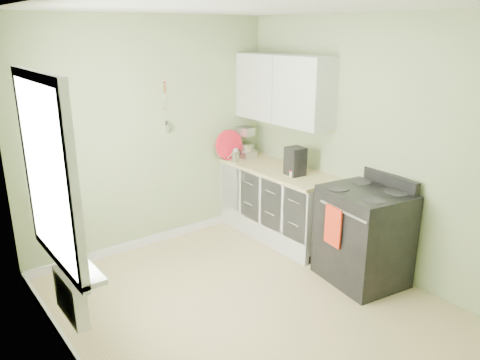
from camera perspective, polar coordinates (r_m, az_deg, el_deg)
floor at (r=4.67m, az=0.71°, el=-15.08°), size 3.20×3.60×0.02m
ceiling at (r=3.92m, az=0.87°, el=20.49°), size 3.20×3.60×0.02m
wall_back at (r=5.58m, az=-10.85°, el=5.35°), size 3.20×0.02×2.70m
wall_left at (r=3.40m, az=-21.14°, el=-3.76°), size 0.02×3.60×2.70m
wall_right at (r=5.21m, az=14.86°, el=4.18°), size 0.02×3.60×2.70m
base_cabinets at (r=5.91m, az=4.65°, el=-2.95°), size 0.60×1.60×0.87m
countertop at (r=5.76m, az=4.69°, el=1.26°), size 0.64×1.60×0.04m
upper_cabinets at (r=5.72m, az=5.28°, el=10.98°), size 0.35×1.40×0.80m
window at (r=3.62m, az=-22.49°, el=0.73°), size 0.06×1.14×1.44m
window_sill at (r=3.87m, az=-20.26°, el=-8.59°), size 0.18×1.14×0.04m
radiator at (r=3.97m, az=-19.93°, el=-13.24°), size 0.12×0.50×0.35m
wall_utensils at (r=5.61m, az=-9.00°, el=7.74°), size 0.02×0.14×0.58m
stove at (r=5.03m, az=14.83°, el=-6.51°), size 0.83×0.91×1.12m
stand_mixer at (r=6.26m, az=0.26°, el=4.66°), size 0.25×0.39×0.44m
kettle at (r=5.99m, az=-0.58°, el=3.10°), size 0.18×0.11×0.18m
coffee_maker at (r=5.46m, az=6.73°, el=2.21°), size 0.21×0.23×0.33m
red_tray at (r=6.07m, az=-1.36°, el=4.31°), size 0.40×0.10×0.39m
jar at (r=5.42m, az=6.39°, el=0.83°), size 0.07×0.07×0.08m
plant_a at (r=3.64m, az=-19.46°, el=-7.42°), size 0.17×0.14×0.28m
plant_b at (r=3.74m, az=-20.00°, el=-6.83°), size 0.19×0.20×0.28m
plant_c at (r=4.03m, az=-21.44°, el=-5.28°), size 0.20×0.20×0.27m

